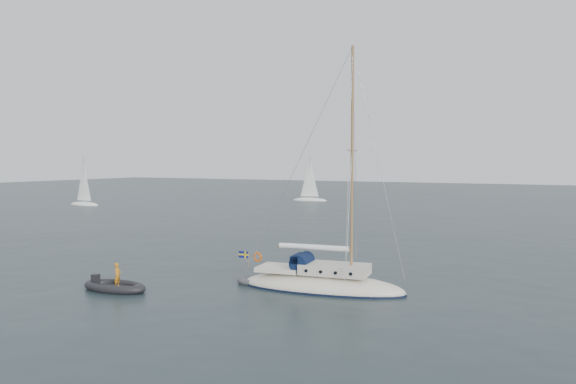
% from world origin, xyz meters
% --- Properties ---
extents(ground, '(300.00, 300.00, 0.00)m').
position_xyz_m(ground, '(0.00, 0.00, 0.00)').
color(ground, black).
rests_on(ground, ground).
extents(sailboat, '(9.77, 2.93, 13.92)m').
position_xyz_m(sailboat, '(0.11, -0.43, 1.05)').
color(sailboat, white).
rests_on(sailboat, ground).
extents(dinghy, '(2.53, 1.14, 0.36)m').
position_xyz_m(dinghy, '(-3.79, -0.91, 0.16)').
color(dinghy, '#525257').
rests_on(dinghy, ground).
extents(rib, '(4.04, 1.84, 1.57)m').
position_xyz_m(rib, '(-10.13, -5.74, 0.25)').
color(rib, black).
rests_on(rib, ground).
extents(distant_yacht_a, '(6.11, 3.26, 8.09)m').
position_xyz_m(distant_yacht_a, '(-57.18, 35.91, 3.46)').
color(distant_yacht_a, white).
rests_on(distant_yacht_a, ground).
extents(distant_yacht_c, '(6.29, 3.35, 8.33)m').
position_xyz_m(distant_yacht_c, '(-29.19, 61.09, 3.56)').
color(distant_yacht_c, white).
rests_on(distant_yacht_c, ground).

